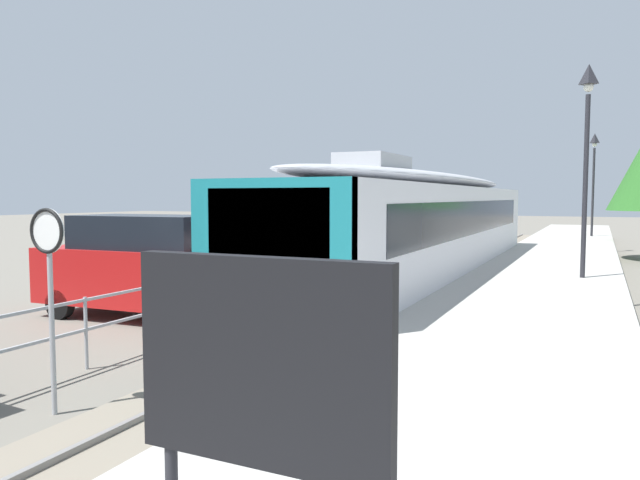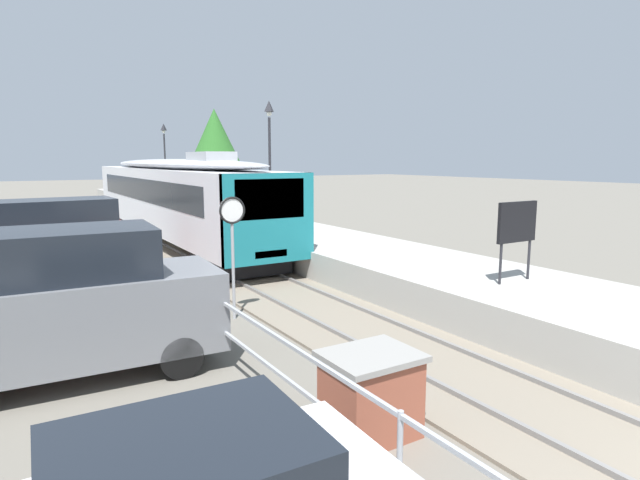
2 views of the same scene
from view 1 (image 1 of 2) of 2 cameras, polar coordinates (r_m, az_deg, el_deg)
name	(u,v)px [view 1 (image 1 of 2)]	position (r m, az deg, el deg)	size (l,w,h in m)	color
ground_plane	(337,289)	(19.06, 1.69, -4.72)	(160.00, 160.00, 0.00)	#6B665B
track_rails	(429,294)	(18.07, 10.46, -5.17)	(3.20, 60.00, 0.14)	slate
commuter_train	(427,224)	(17.62, 10.35, 1.49)	(2.82, 18.77, 3.74)	silver
station_platform	(544,288)	(17.47, 20.86, -4.32)	(3.90, 60.00, 0.90)	#A8A59E
platform_lamp_mid_platform	(587,130)	(16.42, 24.41, 9.66)	(0.34, 0.34, 5.35)	#232328
platform_lamp_far_end	(594,165)	(34.07, 24.96, 6.60)	(0.34, 0.34, 5.35)	#232328
platform_notice_board	(259,377)	(2.58, -5.90, -13.01)	(1.20, 0.08, 1.80)	#232328
speed_limit_sign	(48,259)	(8.63, -24.79, -1.68)	(0.61, 0.10, 2.81)	#9EA0A5
carpark_fence	(85,317)	(10.89, -21.73, -6.92)	(0.06, 36.06, 1.25)	#9EA0A5
parked_van_red	(139,265)	(15.01, -17.08, -2.34)	(5.00, 2.21, 2.51)	red
tree_behind_station_far	(372,182)	(42.56, 5.01, 5.64)	(4.58, 4.58, 5.83)	brown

